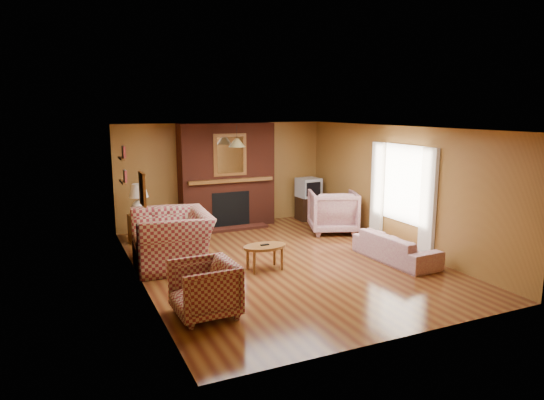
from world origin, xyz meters
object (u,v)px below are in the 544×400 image
tv_stand (308,208)px  coffee_table (265,249)px  table_lamp (139,198)px  crt_tv (309,188)px  plaid_loveseat (172,239)px  floral_armchair (333,211)px  floral_sofa (396,247)px  plaid_armchair (204,289)px  fireplace (227,176)px  side_table (140,228)px

tv_stand → coffee_table: bearing=-127.3°
table_lamp → crt_tv: bearing=4.7°
plaid_loveseat → floral_armchair: (3.80, 0.85, -0.01)m
floral_sofa → floral_armchair: size_ratio=1.65×
floral_sofa → floral_armchair: (0.05, 2.27, 0.22)m
plaid_armchair → fireplace: bearing=155.1°
floral_armchair → tv_stand: bearing=-73.4°
floral_sofa → coffee_table: floral_sofa is taller
floral_sofa → coffee_table: (-2.36, 0.53, 0.12)m
coffee_table → tv_stand: size_ratio=1.33×
plaid_armchair → table_lamp: table_lamp is taller
floral_sofa → side_table: (-4.00, 3.23, 0.04)m
plaid_armchair → floral_sofa: size_ratio=0.48×
floral_armchair → tv_stand: (0.10, 1.32, -0.18)m
table_lamp → floral_sofa: bearing=-38.9°
plaid_armchair → floral_sofa: 3.95m
plaid_armchair → floral_sofa: plaid_armchair is taller
fireplace → floral_armchair: (1.95, -1.50, -0.71)m
fireplace → table_lamp: bearing=-165.7°
floral_sofa → floral_armchair: 2.28m
fireplace → plaid_armchair: fireplace is taller
coffee_table → crt_tv: (2.51, 3.04, 0.44)m
plaid_loveseat → plaid_armchair: plaid_loveseat is taller
plaid_loveseat → tv_stand: bearing=123.4°
fireplace → crt_tv: 2.09m
side_table → crt_tv: bearing=4.7°
plaid_armchair → table_lamp: size_ratio=1.28×
floral_armchair → coffee_table: 2.97m
plaid_armchair → floral_armchair: bearing=126.7°
table_lamp → crt_tv: size_ratio=1.19×
plaid_armchair → floral_armchair: 5.01m
side_table → floral_sofa: bearing=-38.9°
side_table → table_lamp: 0.64m
fireplace → floral_sofa: (1.90, -3.77, -0.93)m
floral_sofa → coffee_table: size_ratio=2.24×
floral_armchair → table_lamp: table_lamp is taller
side_table → tv_stand: (4.15, 0.35, 0.00)m
plaid_loveseat → floral_sofa: 4.02m
plaid_armchair → crt_tv: (4.00, 4.45, 0.43)m
coffee_table → side_table: size_ratio=1.33×
plaid_armchair → plaid_loveseat: bearing=175.4°
plaid_armchair → side_table: 4.11m
fireplace → side_table: 2.35m
crt_tv → plaid_armchair: bearing=-132.0°
plaid_armchair → floral_sofa: bearing=100.6°
plaid_armchair → tv_stand: plaid_armchair is taller
coffee_table → side_table: side_table is taller
crt_tv → plaid_loveseat: bearing=-151.0°
floral_armchair → tv_stand: 1.33m
coffee_table → tv_stand: bearing=50.5°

